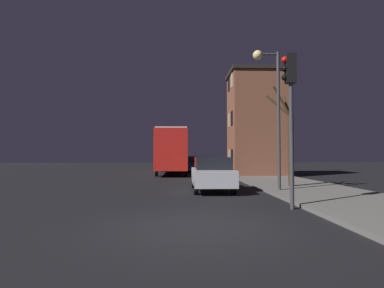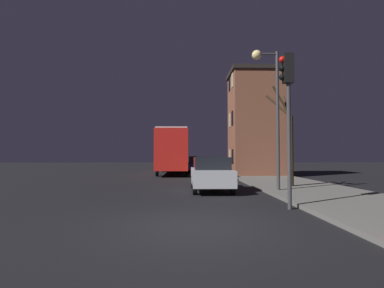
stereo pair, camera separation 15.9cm
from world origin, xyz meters
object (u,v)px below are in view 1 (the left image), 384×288
car_near_lane (212,173)px  car_far_lane (196,164)px  streetlamp (270,93)px  bus (173,149)px  traffic_light (290,98)px  car_mid_lane (208,167)px  bare_tree (289,143)px

car_near_lane → car_far_lane: car_near_lane is taller
streetlamp → bus: bearing=109.2°
streetlamp → traffic_light: bearing=-98.5°
car_mid_lane → traffic_light: bearing=-82.7°
bus → streetlamp: bearing=-70.8°
traffic_light → car_far_lane: 20.12m
bare_tree → car_far_lane: (-3.89, 14.26, -1.43)m
car_far_lane → bare_tree: bearing=-74.7°
streetlamp → car_far_lane: (-2.49, 15.89, -3.53)m
bare_tree → car_near_lane: (-3.91, -0.97, -1.43)m
streetlamp → traffic_light: streetlamp is taller
car_far_lane → traffic_light: bearing=-84.6°
car_far_lane → bus: bearing=-131.8°
traffic_light → car_far_lane: size_ratio=1.20×
traffic_light → car_mid_lane: (-1.49, 11.64, -2.55)m
bus → car_near_lane: 13.05m
car_far_lane → car_near_lane: bearing=-90.1°
streetlamp → traffic_light: (-0.59, -3.97, -0.97)m
car_mid_lane → car_near_lane: bearing=-93.4°
traffic_light → car_mid_lane: bearing=97.3°
traffic_light → bus: traffic_light is taller
car_near_lane → bare_tree: bearing=13.9°
bus → car_far_lane: bearing=48.2°
bare_tree → bus: bearing=117.2°
streetlamp → car_mid_lane: streetlamp is taller
bus → car_mid_lane: 6.48m
bare_tree → car_near_lane: bare_tree is taller
traffic_light → car_near_lane: traffic_light is taller
bare_tree → streetlamp: bearing=-130.8°
car_near_lane → car_far_lane: size_ratio=1.00×
car_near_lane → bus: bearing=99.6°
car_near_lane → streetlamp: bearing=-14.7°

